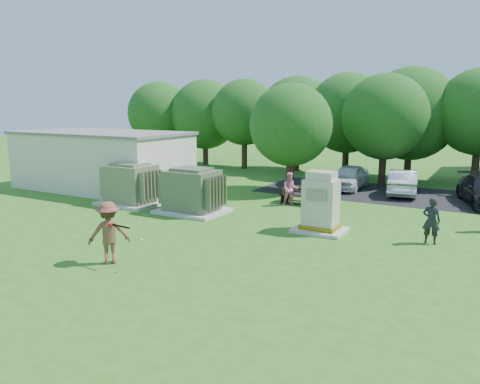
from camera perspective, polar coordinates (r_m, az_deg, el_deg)
The scene contains 15 objects.
ground at distance 16.56m, azimuth -6.89°, elevation -6.67°, with size 120.00×120.00×0.00m, color #2D6619.
service_building at distance 28.57m, azimuth -16.48°, elevation 3.58°, with size 10.00×5.00×3.20m, color beige.
service_building_roof at distance 28.43m, azimuth -16.66°, elevation 6.93°, with size 10.20×5.20×0.15m, color slate.
parking_strip at distance 26.74m, azimuth 23.76°, elevation -0.82°, with size 20.00×6.00×0.01m, color #232326.
transformer_left at distance 23.77m, azimuth -13.15°, elevation 0.84°, with size 3.00×2.40×2.07m.
transformer_right at distance 21.46m, azimuth -5.85°, elevation 0.03°, with size 3.00×2.40×2.07m.
generator_cabinet at distance 18.36m, azimuth 9.81°, elevation -1.65°, with size 1.96×1.60×2.38m.
picnic_table at distance 23.66m, azimuth 7.64°, elevation -0.14°, with size 1.92×1.44×0.82m.
batter at distance 15.12m, azimuth -15.69°, elevation -4.80°, with size 1.27×0.73×1.97m, color brown.
person_by_generator at distance 17.96m, azimuth 22.30°, elevation -3.26°, with size 0.61×0.40×1.67m, color black.
person_at_picnic at distance 22.93m, azimuth 6.16°, elevation 0.35°, with size 0.80×0.62×1.65m, color pink.
car_white at distance 28.17m, azimuth 13.13°, elevation 1.80°, with size 1.66×4.12×1.40m, color silver.
car_silver_a at distance 27.21m, azimuth 19.28°, elevation 1.15°, with size 1.47×4.21×1.39m, color #BCBCC1.
batting_equipment at distance 14.56m, azimuth -14.32°, elevation -4.28°, with size 1.40×0.15×0.38m.
tree_row at distance 32.12m, azimuth 15.86°, elevation 8.92°, with size 41.30×13.30×7.30m.
Camera 1 is at (9.45, -12.67, 4.91)m, focal length 35.00 mm.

